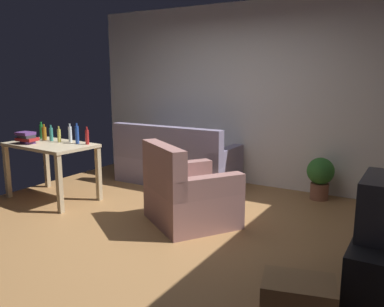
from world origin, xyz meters
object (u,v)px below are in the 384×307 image
(couch, at_px, (175,164))
(storage_box, at_px, (298,301))
(bottle_green, at_px, (41,131))
(potted_plant, at_px, (320,175))
(armchair, at_px, (187,196))
(bottle_blue, at_px, (77,135))
(desk, at_px, (51,152))
(bottle_squat, at_px, (59,135))
(bottle_red, at_px, (87,137))
(bottle_tall, at_px, (51,134))
(bottle_clear, at_px, (70,134))
(bottle_amber, at_px, (44,133))
(book_stack, at_px, (27,138))

(couch, distance_m, storage_box, 3.65)
(bottle_green, bearing_deg, potted_plant, 24.14)
(armchair, relative_size, bottle_blue, 4.46)
(desk, relative_size, bottle_squat, 5.76)
(potted_plant, xyz_separation_m, bottle_red, (-2.64, -1.61, 0.53))
(bottle_tall, xyz_separation_m, bottle_clear, (0.31, 0.05, 0.02))
(bottle_clear, height_order, bottle_red, bottle_clear)
(armchair, xyz_separation_m, bottle_amber, (-2.33, 0.00, 0.53))
(desk, xyz_separation_m, bottle_tall, (-0.15, 0.15, 0.20))
(bottle_amber, bearing_deg, bottle_tall, -1.01)
(storage_box, height_order, book_stack, book_stack)
(bottle_amber, relative_size, bottle_squat, 1.02)
(potted_plant, xyz_separation_m, bottle_clear, (-2.96, -1.60, 0.54))
(couch, relative_size, bottle_green, 7.69)
(bottle_clear, relative_size, bottle_red, 1.09)
(potted_plant, xyz_separation_m, bottle_green, (-3.54, -1.59, 0.53))
(bottle_tall, height_order, bottle_red, bottle_red)
(bottle_squat, distance_m, book_stack, 0.41)
(potted_plant, height_order, storage_box, potted_plant)
(bottle_blue, bearing_deg, book_stack, -149.75)
(bottle_squat, relative_size, bottle_clear, 0.86)
(potted_plant, distance_m, bottle_squat, 3.55)
(bottle_green, height_order, bottle_red, bottle_green)
(storage_box, relative_size, bottle_red, 2.08)
(bottle_green, distance_m, bottle_squat, 0.46)
(desk, bearing_deg, bottle_squat, 85.16)
(potted_plant, height_order, bottle_clear, bottle_clear)
(storage_box, distance_m, bottle_green, 4.31)
(armchair, distance_m, bottle_blue, 1.80)
(storage_box, height_order, bottle_red, bottle_red)
(potted_plant, bearing_deg, armchair, -123.21)
(storage_box, bearing_deg, bottle_green, 162.77)
(potted_plant, distance_m, bottle_blue, 3.28)
(potted_plant, xyz_separation_m, storage_box, (0.51, -2.85, -0.18))
(potted_plant, distance_m, bottle_amber, 3.83)
(desk, height_order, bottle_green, bottle_green)
(bottle_tall, bearing_deg, desk, -44.72)
(bottle_amber, xyz_separation_m, bottle_tall, (0.14, -0.00, -0.00))
(potted_plant, distance_m, bottle_tall, 3.70)
(bottle_blue, distance_m, book_stack, 0.67)
(bottle_green, bearing_deg, book_stack, -65.56)
(storage_box, xyz_separation_m, bottle_blue, (-3.31, 1.22, 0.73))
(bottle_green, xyz_separation_m, bottle_clear, (0.59, -0.01, 0.01))
(couch, relative_size, bottle_tall, 8.36)
(desk, height_order, potted_plant, desk)
(desk, relative_size, storage_box, 2.60)
(armchair, height_order, bottle_red, bottle_red)
(potted_plant, xyz_separation_m, bottle_amber, (-3.41, -1.65, 0.53))
(armchair, xyz_separation_m, bottle_tall, (-2.18, 0.00, 0.53))
(bottle_tall, distance_m, bottle_blue, 0.47)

